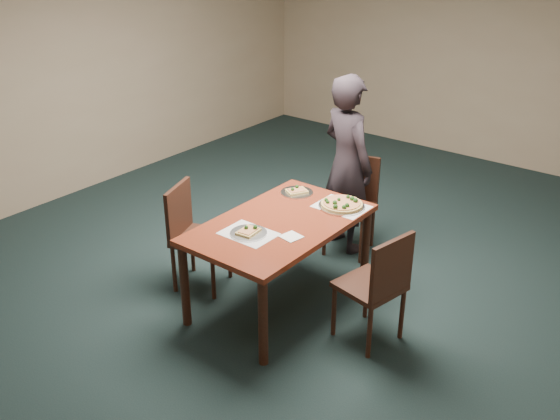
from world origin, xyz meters
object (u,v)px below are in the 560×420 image
Objects in this scene: dining_table at (280,232)px; slice_plate_far at (297,192)px; chair_far at (353,198)px; pizza_pan at (342,204)px; chair_right at (378,282)px; chair_left at (192,230)px; slice_plate_near at (249,232)px; diner at (347,164)px.

slice_plate_far reaches higher than dining_table.
chair_far is 0.76m from pizza_pan.
chair_right reaches higher than pizza_pan.
chair_right is 0.86m from pizza_pan.
chair_right is at bearing -101.55° from chair_left.
pizza_pan is at bearing -73.45° from chair_left.
chair_far reaches higher than pizza_pan.
pizza_pan is at bearing -115.95° from chair_right.
slice_plate_far is (-0.23, 0.53, 0.10)m from dining_table.
dining_table is at bearing 79.28° from slice_plate_near.
chair_far and chair_left have the same top height.
chair_far is (-0.06, 1.18, -0.14)m from dining_table.
chair_far is at bearing -129.32° from chair_right.
slice_plate_near reaches higher than slice_plate_far.
dining_table is 0.33m from slice_plate_near.
diner reaches higher than slice_plate_far.
pizza_pan reaches higher than dining_table.
diner is (-1.02, 1.15, 0.33)m from chair_right.
slice_plate_near is at bearing -78.37° from slice_plate_far.
slice_plate_far is at bearing -56.05° from chair_left.
diner is 0.66m from slice_plate_far.
chair_far is 3.25× the size of slice_plate_far.
pizza_pan is (0.23, 0.53, 0.12)m from dining_table.
chair_left is at bearing 84.62° from diner.
slice_plate_far is at bearing 179.80° from pizza_pan.
chair_far reaches higher than slice_plate_far.
pizza_pan is at bearing 138.67° from diner.
chair_left is (-0.72, -1.40, 0.00)m from chair_far.
chair_right is 0.54× the size of diner.
pizza_pan is 0.89m from slice_plate_near.
slice_plate_near reaches higher than dining_table.
slice_plate_far is (-0.18, -0.65, 0.25)m from chair_far.
chair_far is 3.25× the size of slice_plate_near.
pizza_pan is at bearing 70.88° from slice_plate_near.
slice_plate_near is at bearing -109.12° from pizza_pan.
slice_plate_near is at bearing 112.24° from diner.
chair_left is at bearing -70.05° from chair_right.
chair_right is at bearing -37.54° from pizza_pan.
chair_far reaches higher than dining_table.
diner reaches higher than dining_table.
diner is 1.49m from slice_plate_near.
slice_plate_near is at bearing -117.25° from chair_left.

